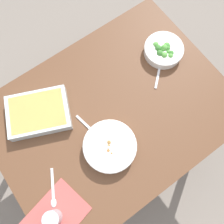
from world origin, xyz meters
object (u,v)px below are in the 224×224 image
object	(u,v)px
stew_bowl	(110,146)
spoon_spare	(53,193)
drink_cup	(53,218)
spoon_by_stew	(92,131)
baking_dish	(38,113)
spoon_by_broccoli	(159,69)
broccoli_bowl	(164,50)

from	to	relation	value
stew_bowl	spoon_spare	size ratio (longest dim) A/B	1.56
drink_cup	spoon_by_stew	xyz separation A→B (m)	(-0.36, -0.23, -0.03)
stew_bowl	spoon_spare	world-z (taller)	stew_bowl
spoon_spare	stew_bowl	bearing A→B (deg)	-176.68
baking_dish	spoon_by_broccoli	size ratio (longest dim) A/B	2.51
broccoli_bowl	spoon_by_broccoli	distance (m)	0.11
broccoli_bowl	spoon_spare	world-z (taller)	broccoli_bowl
spoon_by_broccoli	spoon_spare	world-z (taller)	same
stew_bowl	broccoli_bowl	distance (m)	0.59
stew_bowl	spoon_by_stew	bearing A→B (deg)	-79.22
spoon_spare	spoon_by_stew	bearing A→B (deg)	-156.31
stew_bowl	spoon_by_stew	size ratio (longest dim) A/B	1.45
spoon_by_broccoli	baking_dish	bearing A→B (deg)	-13.46
stew_bowl	drink_cup	size ratio (longest dim) A/B	3.00
stew_bowl	spoon_by_broccoli	world-z (taller)	stew_bowl
drink_cup	spoon_by_broccoli	size ratio (longest dim) A/B	0.59
baking_dish	spoon_spare	xyz separation A→B (m)	(0.14, 0.36, -0.03)
broccoli_bowl	drink_cup	bearing A→B (deg)	21.64
drink_cup	baking_dish	bearing A→B (deg)	-113.19
broccoli_bowl	drink_cup	size ratio (longest dim) A/B	2.51
baking_dish	spoon_by_broccoli	distance (m)	0.67
drink_cup	spoon_by_broccoli	distance (m)	0.89
stew_bowl	broccoli_bowl	xyz separation A→B (m)	(-0.54, -0.25, -0.00)
spoon_by_broccoli	spoon_spare	distance (m)	0.82
baking_dish	spoon_by_stew	xyz separation A→B (m)	(-0.17, 0.22, -0.03)
drink_cup	spoon_spare	bearing A→B (deg)	-118.20
stew_bowl	spoon_by_broccoli	size ratio (longest dim) A/B	1.77
broccoli_bowl	baking_dish	world-z (taller)	broccoli_bowl
spoon_by_stew	spoon_by_broccoli	bearing A→B (deg)	-171.82
spoon_by_stew	spoon_by_broccoli	size ratio (longest dim) A/B	1.21
spoon_by_stew	spoon_by_broccoli	distance (m)	0.49
broccoli_bowl	spoon_by_stew	world-z (taller)	broccoli_bowl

